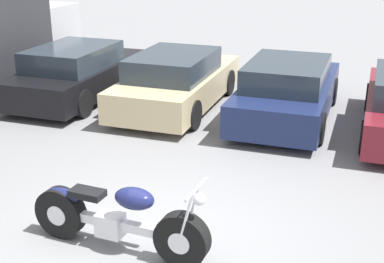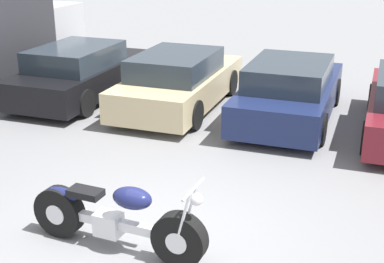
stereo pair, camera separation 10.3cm
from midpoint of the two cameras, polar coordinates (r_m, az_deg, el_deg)
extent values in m
plane|color=slate|center=(7.15, -4.82, -11.58)|extent=(60.00, 60.00, 0.00)
cylinder|color=black|center=(6.51, -1.53, -11.44)|extent=(0.70, 0.24, 0.69)
cylinder|color=silver|center=(6.51, -1.53, -11.44)|extent=(0.29, 0.24, 0.27)
cylinder|color=black|center=(7.30, -14.21, -8.36)|extent=(0.70, 0.24, 0.69)
cylinder|color=silver|center=(7.30, -14.21, -8.36)|extent=(0.29, 0.24, 0.27)
cube|color=silver|center=(6.85, -8.27, -9.75)|extent=(1.33, 0.19, 0.12)
cube|color=silver|center=(6.93, -9.13, -9.78)|extent=(0.35, 0.26, 0.30)
ellipsoid|color=#191E4C|center=(6.55, -6.62, -7.12)|extent=(0.54, 0.35, 0.27)
cube|color=black|center=(6.90, -11.54, -6.47)|extent=(0.45, 0.27, 0.09)
ellipsoid|color=#191E4C|center=(7.15, -14.06, -6.63)|extent=(0.49, 0.23, 0.20)
cylinder|color=silver|center=(6.23, -1.13, -9.27)|extent=(0.22, 0.05, 0.71)
cylinder|color=silver|center=(6.37, -0.48, -8.53)|extent=(0.22, 0.05, 0.71)
cylinder|color=silver|center=(6.11, -0.04, -6.17)|extent=(0.07, 0.62, 0.03)
sphere|color=silver|center=(6.15, 0.31, -7.24)|extent=(0.15, 0.15, 0.15)
cylinder|color=silver|center=(7.19, -10.17, -9.57)|extent=(1.33, 0.16, 0.08)
cube|color=black|center=(13.32, -12.07, 5.65)|extent=(1.77, 4.31, 0.64)
cube|color=#28333D|center=(12.97, -12.84, 7.78)|extent=(1.56, 2.24, 0.49)
cylinder|color=black|center=(14.88, -12.17, 6.48)|extent=(0.20, 0.62, 0.62)
cylinder|color=black|center=(14.11, -6.35, 6.06)|extent=(0.20, 0.62, 0.62)
cylinder|color=black|center=(12.76, -18.26, 3.59)|extent=(0.20, 0.62, 0.62)
cylinder|color=black|center=(11.85, -11.82, 2.95)|extent=(0.20, 0.62, 0.62)
cube|color=#C6B284|center=(12.28, -1.78, 4.85)|extent=(1.77, 4.31, 0.64)
cube|color=#28333D|center=(11.90, -2.25, 7.16)|extent=(1.56, 2.24, 0.49)
cylinder|color=black|center=(13.82, -3.02, 5.84)|extent=(0.20, 0.62, 0.62)
cylinder|color=black|center=(13.30, 3.63, 5.26)|extent=(0.20, 0.62, 0.62)
cylinder|color=black|center=(11.48, -8.00, 2.63)|extent=(0.20, 0.62, 0.62)
cylinder|color=black|center=(10.86, -0.18, 1.79)|extent=(0.20, 0.62, 0.62)
cube|color=#19234C|center=(11.69, 9.92, 3.74)|extent=(1.77, 4.31, 0.64)
cube|color=#28333D|center=(11.29, 9.87, 6.15)|extent=(1.56, 2.24, 0.49)
cylinder|color=black|center=(13.14, 7.30, 4.94)|extent=(0.20, 0.62, 0.62)
cylinder|color=black|center=(12.92, 14.50, 4.18)|extent=(0.20, 0.62, 0.62)
cylinder|color=black|center=(10.65, 4.26, 1.35)|extent=(0.20, 0.62, 0.62)
cylinder|color=black|center=(10.38, 13.11, 0.35)|extent=(0.20, 0.62, 0.62)
cylinder|color=black|center=(12.68, 18.27, 3.49)|extent=(0.20, 0.62, 0.62)
cylinder|color=black|center=(10.14, 17.78, -0.60)|extent=(0.20, 0.62, 0.62)
cube|color=#B2B2B7|center=(16.36, -16.74, 10.48)|extent=(2.20, 1.58, 1.39)
cylinder|color=black|center=(17.12, -19.43, 8.13)|extent=(0.24, 0.95, 0.95)
cylinder|color=black|center=(15.91, -13.31, 7.87)|extent=(0.24, 0.95, 0.95)
camera|label=1|loc=(0.05, -90.35, -0.13)|focal=50.00mm
camera|label=2|loc=(0.05, 89.65, 0.13)|focal=50.00mm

